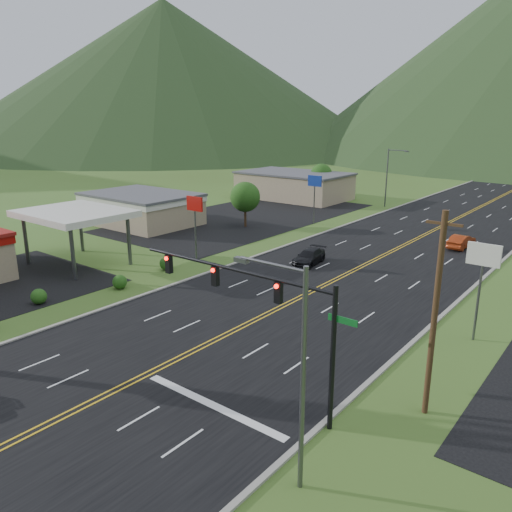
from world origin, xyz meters
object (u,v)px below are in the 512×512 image
Objects in this scene: streetlight_west at (389,174)px; gas_canopy at (75,215)px; car_dark_mid at (309,257)px; car_red_far at (461,242)px; traffic_signal at (261,301)px; streetlight_east at (296,364)px.

streetlight_west is 0.90× the size of gas_canopy.
car_dark_mid is (17.55, 13.78, -4.18)m from gas_canopy.
traffic_signal is at bearing 96.21° from car_red_far.
gas_canopy is at bearing 160.12° from streetlight_east.
streetlight_west is 35.26m from car_dark_mid.
car_dark_mid is 18.16m from car_red_far.
gas_canopy reaches higher than car_red_far.
traffic_signal is at bearing -70.88° from car_dark_mid.
streetlight_east is at bearing -40.39° from traffic_signal.
car_dark_mid is (7.23, -34.22, -4.49)m from streetlight_west.
gas_canopy is (-10.32, -48.00, -0.31)m from streetlight_west.
traffic_signal is 6.17m from streetlight_east.
streetlight_east is 0.90× the size of gas_canopy.
streetlight_east is 1.00× the size of streetlight_west.
car_dark_mid is at bearing 61.86° from car_red_far.
gas_canopy is (-28.48, 8.00, -0.46)m from traffic_signal.
streetlight_west is (-18.16, 56.00, -0.15)m from traffic_signal.
traffic_signal reaches higher than car_red_far.
car_red_far is at bearing 91.79° from traffic_signal.
car_red_far is at bearing 98.11° from streetlight_east.
streetlight_east is 30.48m from car_dark_mid.
gas_canopy is 2.23× the size of car_red_far.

